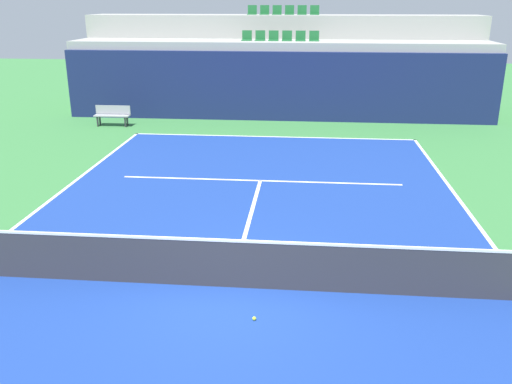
# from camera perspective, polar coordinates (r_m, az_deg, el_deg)

# --- Properties ---
(ground_plane) EXTENTS (80.00, 80.00, 0.00)m
(ground_plane) POSITION_cam_1_polar(r_m,az_deg,el_deg) (10.40, -2.67, -9.86)
(ground_plane) COLOR #387A3D
(court_surface) EXTENTS (11.00, 24.00, 0.01)m
(court_surface) POSITION_cam_1_polar(r_m,az_deg,el_deg) (10.40, -2.67, -9.84)
(court_surface) COLOR navy
(court_surface) RESTS_ON ground_plane
(baseline_far) EXTENTS (11.00, 0.10, 0.00)m
(baseline_far) POSITION_cam_1_polar(r_m,az_deg,el_deg) (21.58, 1.74, 5.75)
(baseline_far) COLOR white
(baseline_far) RESTS_ON court_surface
(service_line_far) EXTENTS (8.26, 0.10, 0.00)m
(service_line_far) POSITION_cam_1_polar(r_m,az_deg,el_deg) (16.25, 0.45, 1.19)
(service_line_far) COLOR white
(service_line_far) RESTS_ON court_surface
(centre_service_line) EXTENTS (0.10, 6.40, 0.00)m
(centre_service_line) POSITION_cam_1_polar(r_m,az_deg,el_deg) (13.26, -0.76, -3.10)
(centre_service_line) COLOR white
(centre_service_line) RESTS_ON court_surface
(back_wall) EXTENTS (18.87, 0.30, 2.98)m
(back_wall) POSITION_cam_1_polar(r_m,az_deg,el_deg) (24.42, 2.28, 10.87)
(back_wall) COLOR navy
(back_wall) RESTS_ON ground_plane
(stands_tier_lower) EXTENTS (18.87, 2.40, 3.33)m
(stands_tier_lower) POSITION_cam_1_polar(r_m,az_deg,el_deg) (25.73, 2.46, 11.70)
(stands_tier_lower) COLOR #9E9E99
(stands_tier_lower) RESTS_ON ground_plane
(stands_tier_upper) EXTENTS (18.87, 2.40, 4.39)m
(stands_tier_upper) POSITION_cam_1_polar(r_m,az_deg,el_deg) (28.05, 2.75, 13.41)
(stands_tier_upper) COLOR #9E9E99
(stands_tier_upper) RESTS_ON ground_plane
(seating_row_lower) EXTENTS (3.47, 0.44, 0.44)m
(seating_row_lower) POSITION_cam_1_polar(r_m,az_deg,el_deg) (25.65, 2.53, 15.69)
(seating_row_lower) COLOR #1E6633
(seating_row_lower) RESTS_ON stands_tier_lower
(seating_row_upper) EXTENTS (3.47, 0.44, 0.44)m
(seating_row_upper) POSITION_cam_1_polar(r_m,az_deg,el_deg) (28.00, 2.84, 18.16)
(seating_row_upper) COLOR #1E6633
(seating_row_upper) RESTS_ON stands_tier_upper
(tennis_net) EXTENTS (11.08, 0.08, 1.07)m
(tennis_net) POSITION_cam_1_polar(r_m,az_deg,el_deg) (10.16, -2.72, -7.36)
(tennis_net) COLOR black
(tennis_net) RESTS_ON court_surface
(player_bench) EXTENTS (1.50, 0.40, 0.85)m
(player_bench) POSITION_cam_1_polar(r_m,az_deg,el_deg) (24.24, -14.67, 7.84)
(player_bench) COLOR #99999E
(player_bench) RESTS_ON ground_plane
(tennis_ball_0) EXTENTS (0.07, 0.07, 0.07)m
(tennis_ball_0) POSITION_cam_1_polar(r_m,az_deg,el_deg) (9.40, -0.19, -12.99)
(tennis_ball_0) COLOR #CCE033
(tennis_ball_0) RESTS_ON court_surface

